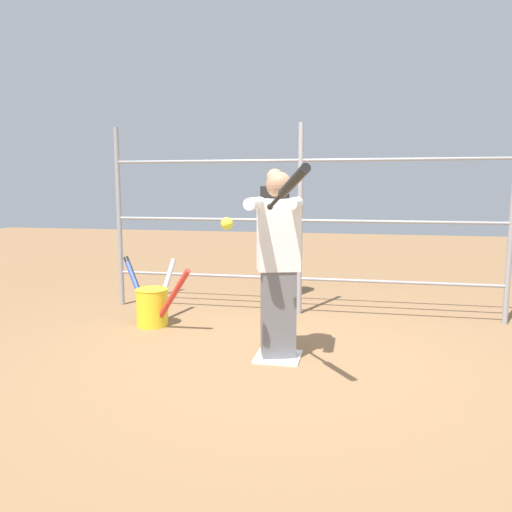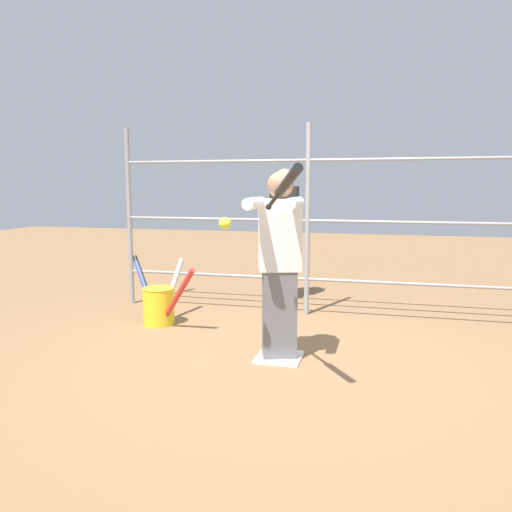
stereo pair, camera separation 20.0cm
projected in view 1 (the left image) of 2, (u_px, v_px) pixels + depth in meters
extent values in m
plane|color=olive|center=(278.00, 358.00, 4.47)|extent=(24.00, 24.00, 0.00)
cube|color=white|center=(278.00, 357.00, 4.47)|extent=(0.40, 0.40, 0.02)
cylinder|color=#939399|center=(512.00, 223.00, 5.41)|extent=(0.06, 0.06, 2.25)
cylinder|color=#939399|center=(300.00, 220.00, 5.87)|extent=(0.06, 0.06, 2.25)
cylinder|color=#939399|center=(119.00, 218.00, 6.33)|extent=(0.06, 0.06, 2.25)
cylinder|color=#939399|center=(299.00, 279.00, 5.97)|extent=(4.61, 0.04, 0.04)
cylinder|color=#939399|center=(300.00, 220.00, 5.87)|extent=(4.61, 0.04, 0.04)
cylinder|color=#939399|center=(301.00, 160.00, 5.77)|extent=(4.61, 0.04, 0.04)
cube|color=slate|center=(278.00, 315.00, 4.42)|extent=(0.34, 0.27, 0.80)
cube|color=white|center=(279.00, 235.00, 4.32)|extent=(0.41, 0.31, 0.62)
sphere|color=#9E7051|center=(279.00, 185.00, 4.26)|extent=(0.23, 0.23, 0.23)
cylinder|color=white|center=(294.00, 203.00, 4.08)|extent=(0.10, 0.44, 0.10)
cylinder|color=white|center=(255.00, 203.00, 4.05)|extent=(0.10, 0.44, 0.10)
sphere|color=black|center=(270.00, 207.00, 3.85)|extent=(0.05, 0.05, 0.05)
cylinder|color=black|center=(276.00, 200.00, 3.70)|extent=(0.17, 0.30, 0.14)
cylinder|color=black|center=(293.00, 181.00, 3.30)|extent=(0.28, 0.47, 0.23)
sphere|color=yellow|center=(227.00, 223.00, 3.79)|extent=(0.10, 0.10, 0.10)
cylinder|color=yellow|center=(152.00, 307.00, 5.48)|extent=(0.34, 0.34, 0.41)
torus|color=yellow|center=(152.00, 289.00, 5.45)|extent=(0.35, 0.35, 0.01)
cylinder|color=#B2B2B7|center=(165.00, 289.00, 5.77)|extent=(0.10, 0.56, 0.65)
cylinder|color=black|center=(137.00, 288.00, 5.73)|extent=(0.51, 0.43, 0.69)
cylinder|color=red|center=(172.00, 298.00, 5.24)|extent=(0.54, 0.34, 0.68)
cylinder|color=#334CB2|center=(138.00, 291.00, 5.72)|extent=(0.47, 0.40, 0.63)
cube|color=#3F3F47|center=(275.00, 267.00, 6.79)|extent=(0.29, 0.18, 0.87)
cube|color=black|center=(275.00, 211.00, 6.69)|extent=(0.36, 0.20, 0.65)
sphere|color=tan|center=(275.00, 177.00, 6.63)|extent=(0.23, 0.23, 0.23)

